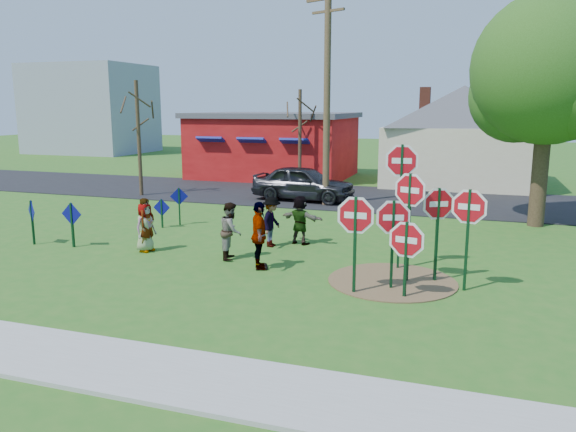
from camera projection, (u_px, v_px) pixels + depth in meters
name	position (u px, v px, depth m)	size (l,w,h in m)	color
ground	(242.00, 257.00, 16.36)	(120.00, 120.00, 0.00)	#27631C
sidewalk	(77.00, 359.00, 9.65)	(22.00, 1.80, 0.08)	#9E9E99
road	(336.00, 196.00, 27.05)	(120.00, 7.50, 0.04)	black
dirt_patch	(392.00, 281.00, 14.02)	(3.20, 3.20, 0.03)	brown
red_building	(274.00, 145.00, 34.43)	(9.40, 7.69, 3.90)	maroon
cream_house	(462.00, 131.00, 30.82)	(9.40, 9.40, 6.50)	beige
distant_building	(91.00, 109.00, 52.22)	(10.00, 8.00, 8.00)	#8C939E
stop_sign_a	(355.00, 223.00, 12.87)	(1.18, 0.08, 2.45)	#0F371B
stop_sign_b	(401.00, 174.00, 14.66)	(1.16, 0.17, 3.50)	#0F371B
stop_sign_c	(410.00, 202.00, 13.66)	(1.06, 0.40, 2.87)	#0F371B
stop_sign_d	(438.00, 211.00, 13.71)	(0.97, 0.51, 2.51)	#0F371B
stop_sign_e	(406.00, 244.00, 12.65)	(1.11, 0.25, 1.92)	#0F371B
stop_sign_f	(469.00, 215.00, 13.02)	(1.10, 0.21, 2.58)	#0F371B
stop_sign_g	(393.00, 225.00, 13.19)	(1.07, 0.37, 2.31)	#0F371B
blue_diamond_a	(32.00, 217.00, 17.63)	(0.60, 0.41, 1.43)	#0F371B
blue_diamond_b	(72.00, 220.00, 17.30)	(0.73, 0.07, 1.41)	#0F371B
blue_diamond_c	(162.00, 210.00, 20.08)	(0.63, 0.08, 1.06)	#0F371B
blue_diamond_d	(179.00, 202.00, 20.52)	(0.60, 0.28, 1.40)	#0F371B
person_a	(145.00, 227.00, 16.81)	(0.73, 0.48, 1.49)	#3B5189
person_b	(147.00, 225.00, 16.78)	(0.59, 0.39, 1.63)	#296C69
person_c	(231.00, 231.00, 15.99)	(0.80, 0.62, 1.64)	brown
person_d	(272.00, 222.00, 17.39)	(1.01, 0.58, 1.57)	#39383E
person_e	(259.00, 236.00, 14.94)	(1.08, 0.45, 1.84)	#3E2B4F
person_f	(300.00, 220.00, 17.69)	(1.45, 0.46, 1.56)	#1C5939
suv	(303.00, 183.00, 25.69)	(1.89, 4.69, 1.60)	#2F2F34
utility_pole	(327.00, 92.00, 23.77)	(2.13, 1.03, 9.29)	#4C3823
leafy_tree	(552.00, 77.00, 19.48)	(5.80, 5.29, 8.24)	#382819
bare_tree_west	(138.00, 122.00, 26.68)	(1.80, 1.80, 5.49)	#382819
bare_tree_east	(300.00, 125.00, 29.21)	(1.80, 1.80, 5.15)	#382819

